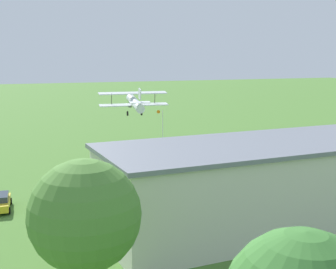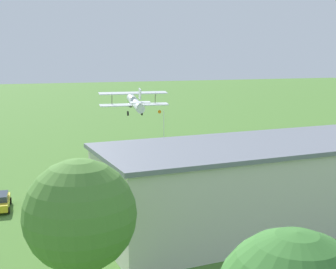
% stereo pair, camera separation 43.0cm
% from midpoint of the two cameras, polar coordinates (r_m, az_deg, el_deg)
% --- Properties ---
extents(ground_plane, '(400.00, 400.00, 0.00)m').
position_cam_midpoint_polar(ground_plane, '(66.61, -2.06, -3.08)').
color(ground_plane, '#47752D').
extents(hangar, '(31.54, 12.55, 7.39)m').
position_cam_midpoint_polar(hangar, '(42.00, 13.18, -5.73)').
color(hangar, beige).
rests_on(hangar, ground_plane).
extents(biplane, '(9.36, 7.54, 3.88)m').
position_cam_midpoint_polar(biplane, '(61.48, -3.89, 4.00)').
color(biplane, silver).
extents(car_blue, '(2.10, 4.33, 1.63)m').
position_cam_midpoint_polar(car_blue, '(46.87, -11.12, -7.67)').
color(car_blue, '#23389E').
rests_on(car_blue, ground_plane).
extents(person_by_parked_cars, '(0.48, 0.48, 1.61)m').
position_cam_midpoint_polar(person_by_parked_cars, '(53.76, -2.09, -5.30)').
color(person_by_parked_cars, orange).
rests_on(person_by_parked_cars, ground_plane).
extents(person_beside_truck, '(0.53, 0.53, 1.66)m').
position_cam_midpoint_polar(person_beside_truck, '(53.91, -4.08, -5.25)').
color(person_beside_truck, '#72338C').
rests_on(person_beside_truck, ground_plane).
extents(person_watching_takeoff, '(0.48, 0.48, 1.56)m').
position_cam_midpoint_polar(person_watching_takeoff, '(51.87, -13.02, -6.13)').
color(person_watching_takeoff, '#3F3F47').
rests_on(person_watching_takeoff, ground_plane).
extents(person_walking_on_apron, '(0.48, 0.48, 1.56)m').
position_cam_midpoint_polar(person_walking_on_apron, '(50.44, -10.33, -6.49)').
color(person_walking_on_apron, '#72338C').
rests_on(person_walking_on_apron, ground_plane).
extents(person_crossing_taxiway, '(0.43, 0.43, 1.73)m').
position_cam_midpoint_polar(person_crossing_taxiway, '(50.82, -8.83, -6.21)').
color(person_crossing_taxiway, orange).
rests_on(person_crossing_taxiway, ground_plane).
extents(tree_behind_hangar_left, '(5.96, 5.96, 9.43)m').
position_cam_midpoint_polar(tree_behind_hangar_left, '(24.91, -10.30, -9.82)').
color(tree_behind_hangar_left, brown).
rests_on(tree_behind_hangar_left, ground_plane).
extents(windsock, '(1.33, 1.43, 5.33)m').
position_cam_midpoint_polar(windsock, '(81.82, -0.77, 2.64)').
color(windsock, silver).
rests_on(windsock, ground_plane).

